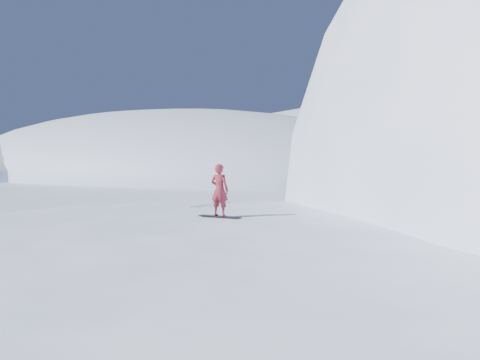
# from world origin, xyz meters

# --- Properties ---
(ground) EXTENTS (400.00, 400.00, 0.00)m
(ground) POSITION_xyz_m (0.00, 0.00, 0.00)
(ground) COLOR white
(ground) RESTS_ON ground
(near_ridge) EXTENTS (36.00, 28.00, 4.80)m
(near_ridge) POSITION_xyz_m (1.00, 3.00, 0.00)
(near_ridge) COLOR white
(near_ridge) RESTS_ON ground
(far_ridge_a) EXTENTS (120.00, 70.00, 28.00)m
(far_ridge_a) POSITION_xyz_m (-70.00, 60.00, 0.00)
(far_ridge_a) COLOR white
(far_ridge_a) RESTS_ON ground
(far_ridge_c) EXTENTS (140.00, 90.00, 36.00)m
(far_ridge_c) POSITION_xyz_m (-40.00, 110.00, 0.00)
(far_ridge_c) COLOR white
(far_ridge_c) RESTS_ON ground
(wind_bumps) EXTENTS (16.00, 14.40, 1.00)m
(wind_bumps) POSITION_xyz_m (-0.56, 2.12, 0.00)
(wind_bumps) COLOR white
(wind_bumps) RESTS_ON ground
(snowboard) EXTENTS (1.41, 0.56, 0.02)m
(snowboard) POSITION_xyz_m (0.79, 1.55, 2.41)
(snowboard) COLOR black
(snowboard) RESTS_ON near_ridge
(snowboarder) EXTENTS (0.66, 0.51, 1.62)m
(snowboarder) POSITION_xyz_m (0.79, 1.55, 3.23)
(snowboarder) COLOR maroon
(snowboarder) RESTS_ON snowboard
(vapor_plume) EXTENTS (9.00, 7.20, 6.30)m
(vapor_plume) POSITION_xyz_m (-58.01, 43.00, 0.00)
(vapor_plume) COLOR white
(vapor_plume) RESTS_ON ground
(board_tracks) EXTENTS (1.49, 5.95, 0.04)m
(board_tracks) POSITION_xyz_m (-2.24, 5.83, 2.42)
(board_tracks) COLOR silver
(board_tracks) RESTS_ON ground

